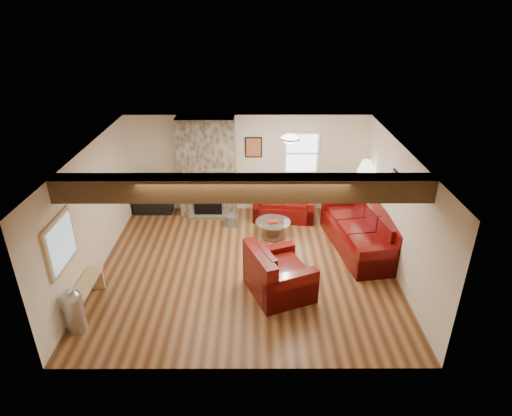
{
  "coord_description": "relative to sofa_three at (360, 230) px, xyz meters",
  "views": [
    {
      "loc": [
        0.19,
        -7.46,
        4.99
      ],
      "look_at": [
        0.21,
        0.4,
        1.15
      ],
      "focal_mm": 30.0,
      "sensor_mm": 36.0,
      "label": 1
    }
  ],
  "objects": [
    {
      "name": "artwork_right",
      "position": [
        0.48,
        -0.41,
        1.29
      ],
      "size": [
        0.06,
        0.55,
        0.42
      ],
      "primitive_type": null,
      "color": "black",
      "rests_on": "room"
    },
    {
      "name": "floor_lamp",
      "position": [
        0.32,
        1.26,
        0.92
      ],
      "size": [
        0.42,
        0.42,
        1.62
      ],
      "color": "#B1914A",
      "rests_on": "floor"
    },
    {
      "name": "room",
      "position": [
        -2.48,
        -0.71,
        0.79
      ],
      "size": [
        8.0,
        8.0,
        8.0
      ],
      "color": "#542D16",
      "rests_on": "ground"
    },
    {
      "name": "sofa_three",
      "position": [
        0.0,
        0.0,
        0.0
      ],
      "size": [
        1.38,
        2.54,
        0.93
      ],
      "primitive_type": null,
      "rotation": [
        0.0,
        0.0,
        -1.41
      ],
      "color": "#470A05",
      "rests_on": "floor"
    },
    {
      "name": "artwork_back",
      "position": [
        -2.33,
        2.0,
        1.24
      ],
      "size": [
        0.42,
        0.06,
        0.52
      ],
      "primitive_type": null,
      "color": "black",
      "rests_on": "room"
    },
    {
      "name": "tv_cabinet",
      "position": [
        -4.93,
        1.82,
        -0.22
      ],
      "size": [
        0.97,
        0.39,
        0.48
      ],
      "primitive_type": "cube",
      "color": "black",
      "rests_on": "floor"
    },
    {
      "name": "coal_bucket",
      "position": [
        -2.88,
        1.07,
        -0.32
      ],
      "size": [
        0.3,
        0.3,
        0.28
      ],
      "primitive_type": null,
      "color": "slate",
      "rests_on": "floor"
    },
    {
      "name": "oak_beam",
      "position": [
        -2.48,
        -1.96,
        1.85
      ],
      "size": [
        6.0,
        0.36,
        0.38
      ],
      "primitive_type": "cube",
      "color": "#352210",
      "rests_on": "room"
    },
    {
      "name": "armchair_red",
      "position": [
        -1.84,
        -1.56,
        0.01
      ],
      "size": [
        1.39,
        1.47,
        0.95
      ],
      "primitive_type": null,
      "rotation": [
        0.0,
        0.0,
        1.95
      ],
      "color": "#470A05",
      "rests_on": "floor"
    },
    {
      "name": "back_window",
      "position": [
        -1.13,
        2.0,
        1.09
      ],
      "size": [
        0.9,
        0.08,
        1.1
      ],
      "primitive_type": null,
      "color": "white",
      "rests_on": "room"
    },
    {
      "name": "loveseat",
      "position": [
        -1.56,
        1.52,
        -0.07
      ],
      "size": [
        1.58,
        1.02,
        0.79
      ],
      "primitive_type": null,
      "rotation": [
        0.0,
        0.0,
        -0.11
      ],
      "color": "#470A05",
      "rests_on": "floor"
    },
    {
      "name": "television",
      "position": [
        -4.93,
        1.82,
        0.27
      ],
      "size": [
        0.86,
        0.11,
        0.49
      ],
      "primitive_type": "imported",
      "color": "black",
      "rests_on": "tv_cabinet"
    },
    {
      "name": "coffee_table",
      "position": [
        -1.88,
        0.52,
        -0.27
      ],
      "size": [
        0.81,
        0.81,
        0.42
      ],
      "color": "#432515",
      "rests_on": "floor"
    },
    {
      "name": "chimney_breast",
      "position": [
        -3.48,
        1.78,
        0.76
      ],
      "size": [
        1.4,
        0.67,
        2.5
      ],
      "color": "#39332C",
      "rests_on": "floor"
    },
    {
      "name": "pedal_bin",
      "position": [
        -5.27,
        -2.59,
        -0.06
      ],
      "size": [
        0.4,
        0.4,
        0.8
      ],
      "primitive_type": null,
      "rotation": [
        0.0,
        0.0,
        0.28
      ],
      "color": "#B0AFB5",
      "rests_on": "floor"
    },
    {
      "name": "pine_bench",
      "position": [
        -5.31,
        -2.02,
        -0.23
      ],
      "size": [
        0.29,
        1.24,
        0.46
      ],
      "primitive_type": null,
      "color": "tan",
      "rests_on": "floor"
    },
    {
      "name": "ceiling_dome",
      "position": [
        -1.58,
        0.19,
        1.98
      ],
      "size": [
        0.4,
        0.4,
        0.18
      ],
      "primitive_type": null,
      "color": "beige",
      "rests_on": "room"
    },
    {
      "name": "hatch_window",
      "position": [
        -5.44,
        -2.21,
        0.99
      ],
      "size": [
        0.08,
        1.0,
        0.9
      ],
      "primitive_type": null,
      "color": "tan",
      "rests_on": "room"
    }
  ]
}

